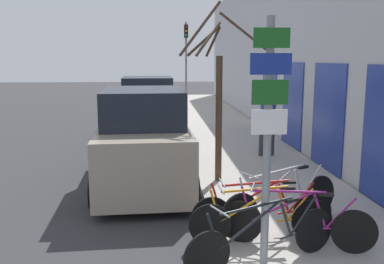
{
  "coord_description": "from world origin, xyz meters",
  "views": [
    {
      "loc": [
        0.16,
        -2.16,
        2.84
      ],
      "look_at": [
        0.83,
        6.7,
        1.31
      ],
      "focal_mm": 40.0,
      "sensor_mm": 36.0,
      "label": 1
    }
  ],
  "objects": [
    {
      "name": "bicycle_2",
      "position": [
        1.63,
        3.72,
        0.52
      ],
      "size": [
        2.16,
        0.44,
        0.86
      ],
      "rotation": [
        0.0,
        0.0,
        1.62
      ],
      "color": "black",
      "rests_on": "sidewalk_curb"
    },
    {
      "name": "building_facade",
      "position": [
        4.35,
        13.89,
        3.22
      ],
      "size": [
        0.23,
        32.0,
        6.5
      ],
      "color": "#BCBCC1",
      "rests_on": "ground"
    },
    {
      "name": "ground_plane",
      "position": [
        0.0,
        11.2,
        0.0
      ],
      "size": [
        80.0,
        80.0,
        0.0
      ],
      "primitive_type": "plane",
      "color": "#333335"
    },
    {
      "name": "traffic_light",
      "position": [
        1.51,
        19.88,
        3.03
      ],
      "size": [
        0.2,
        0.3,
        4.5
      ],
      "color": "gray",
      "rests_on": "sidewalk_curb"
    },
    {
      "name": "parked_car_0",
      "position": [
        -0.22,
        7.28,
        1.0
      ],
      "size": [
        2.25,
        4.74,
        2.19
      ],
      "rotation": [
        0.0,
        0.0,
        0.04
      ],
      "color": "gray",
      "rests_on": "ground"
    },
    {
      "name": "bicycle_0",
      "position": [
        1.5,
        3.01,
        0.53
      ],
      "size": [
        2.17,
        0.94,
        0.88
      ],
      "rotation": [
        0.0,
        0.0,
        1.97
      ],
      "color": "black",
      "rests_on": "sidewalk_curb"
    },
    {
      "name": "pedestrian_near",
      "position": [
        3.13,
        9.39,
        1.16
      ],
      "size": [
        0.45,
        0.39,
        1.74
      ],
      "rotation": [
        0.0,
        0.0,
        3.31
      ],
      "color": "#333338",
      "rests_on": "sidewalk_curb"
    },
    {
      "name": "bicycle_4",
      "position": [
        2.1,
        4.29,
        0.57
      ],
      "size": [
        2.2,
        1.21,
        0.98
      ],
      "rotation": [
        0.0,
        0.0,
        2.07
      ],
      "color": "black",
      "rests_on": "sidewalk_curb"
    },
    {
      "name": "bicycle_1",
      "position": [
        2.08,
        3.51,
        0.53
      ],
      "size": [
        2.11,
        0.77,
        0.87
      ],
      "rotation": [
        0.0,
        0.0,
        1.25
      ],
      "color": "black",
      "rests_on": "sidewalk_curb"
    },
    {
      "name": "parked_car_1",
      "position": [
        -0.28,
        12.75,
        1.01
      ],
      "size": [
        2.17,
        4.25,
        2.22
      ],
      "rotation": [
        0.0,
        0.0,
        0.04
      ],
      "color": "#B2B7BC",
      "rests_on": "ground"
    },
    {
      "name": "bicycle_3",
      "position": [
        1.73,
        4.05,
        0.52
      ],
      "size": [
        2.23,
        0.44,
        0.85
      ],
      "rotation": [
        0.0,
        0.0,
        1.62
      ],
      "color": "black",
      "rests_on": "sidewalk_curb"
    },
    {
      "name": "signpost",
      "position": [
        1.51,
        3.05,
        1.94
      ],
      "size": [
        0.51,
        0.12,
        3.21
      ],
      "color": "gray",
      "rests_on": "sidewalk_curb"
    },
    {
      "name": "street_tree",
      "position": [
        1.42,
        7.02,
        1.98
      ],
      "size": [
        2.16,
        1.3,
        3.89
      ],
      "color": "#4C3828",
      "rests_on": "sidewalk_curb"
    },
    {
      "name": "sidewalk_curb",
      "position": [
        2.6,
        14.0,
        0.07
      ],
      "size": [
        3.2,
        32.0,
        0.15
      ],
      "color": "#ADA89E",
      "rests_on": "ground"
    }
  ]
}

